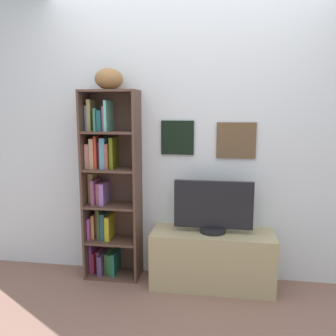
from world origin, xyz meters
name	(u,v)px	position (x,y,z in m)	size (l,w,h in m)	color
back_wall	(191,140)	(0.00, 1.13, 1.25)	(4.80, 0.08, 2.51)	silver
bookshelf	(107,187)	(-0.74, 0.99, 0.83)	(0.49, 0.28, 1.68)	brown
football	(109,79)	(-0.69, 0.96, 1.77)	(0.24, 0.18, 0.18)	olive
tv_stand	(212,259)	(0.21, 0.90, 0.24)	(1.04, 0.39, 0.49)	tan
television	(213,208)	(0.21, 0.90, 0.70)	(0.66, 0.22, 0.44)	black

